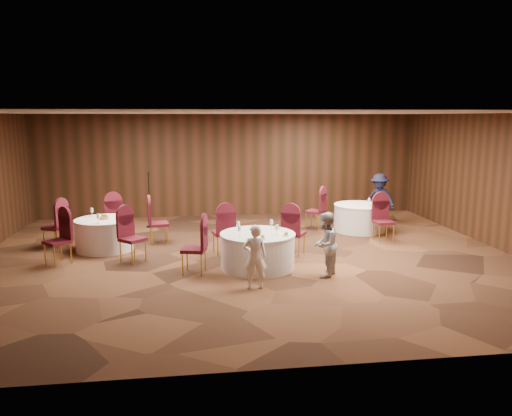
{
  "coord_description": "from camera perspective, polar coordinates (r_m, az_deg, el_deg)",
  "views": [
    {
      "loc": [
        -1.27,
        -10.7,
        3.12
      ],
      "look_at": [
        0.2,
        0.2,
        1.1
      ],
      "focal_mm": 35.0,
      "sensor_mm": 36.0,
      "label": 1
    }
  ],
  "objects": [
    {
      "name": "woman_b",
      "position": [
        9.9,
        7.9,
        -4.17
      ],
      "size": [
        0.75,
        0.79,
        1.29
      ],
      "primitive_type": "imported",
      "rotation": [
        0.0,
        0.0,
        4.14
      ],
      "color": "#AAA9AE",
      "rests_on": "ground"
    },
    {
      "name": "table_left",
      "position": [
        12.37,
        -16.86,
        -2.87
      ],
      "size": [
        1.38,
        1.38,
        0.74
      ],
      "color": "silver",
      "rests_on": "ground"
    },
    {
      "name": "chairs_right",
      "position": [
        13.55,
        10.43,
        -0.91
      ],
      "size": [
        2.01,
        2.25,
        1.0
      ],
      "color": "#410D19",
      "rests_on": "ground"
    },
    {
      "name": "table_right",
      "position": [
        14.06,
        11.77,
        -1.07
      ],
      "size": [
        1.42,
        1.42,
        0.74
      ],
      "color": "silver",
      "rests_on": "ground"
    },
    {
      "name": "chairs_main",
      "position": [
        10.98,
        -1.97,
        -3.4
      ],
      "size": [
        2.96,
        1.98,
        1.0
      ],
      "color": "#410D19",
      "rests_on": "ground"
    },
    {
      "name": "tabletop_left",
      "position": [
        12.28,
        -16.96,
        -0.85
      ],
      "size": [
        0.81,
        0.87,
        0.22
      ],
      "color": "silver",
      "rests_on": "table_left"
    },
    {
      "name": "room_shell",
      "position": [
        10.84,
        -0.91,
        4.29
      ],
      "size": [
        12.0,
        12.0,
        12.0
      ],
      "color": "silver",
      "rests_on": "ground"
    },
    {
      "name": "man_c",
      "position": [
        15.03,
        13.91,
        1.01
      ],
      "size": [
        1.07,
        1.08,
        1.49
      ],
      "primitive_type": "imported",
      "rotation": [
        0.0,
        0.0,
        5.48
      ],
      "color": "black",
      "rests_on": "ground"
    },
    {
      "name": "mic_stand",
      "position": [
        14.56,
        -12.05,
        -0.36
      ],
      "size": [
        0.24,
        0.24,
        1.57
      ],
      "color": "black",
      "rests_on": "ground"
    },
    {
      "name": "tabletop_right",
      "position": [
        13.81,
        12.81,
        0.89
      ],
      "size": [
        0.08,
        0.08,
        0.22
      ],
      "color": "silver",
      "rests_on": "table_right"
    },
    {
      "name": "ground",
      "position": [
        11.22,
        -0.88,
        -5.74
      ],
      "size": [
        12.0,
        12.0,
        0.0
      ],
      "primitive_type": "plane",
      "color": "black",
      "rests_on": "ground"
    },
    {
      "name": "chairs_left",
      "position": [
        12.34,
        -16.94,
        -2.31
      ],
      "size": [
        3.1,
        3.07,
        1.0
      ],
      "color": "#410D19",
      "rests_on": "ground"
    },
    {
      "name": "table_main",
      "position": [
        10.42,
        0.19,
        -4.86
      ],
      "size": [
        1.57,
        1.57,
        0.74
      ],
      "color": "silver",
      "rests_on": "ground"
    },
    {
      "name": "woman_a",
      "position": [
        9.14,
        -0.13,
        -5.59
      ],
      "size": [
        0.45,
        0.31,
        1.2
      ],
      "primitive_type": "imported",
      "rotation": [
        0.0,
        0.0,
        3.09
      ],
      "color": "white",
      "rests_on": "ground"
    },
    {
      "name": "tabletop_main",
      "position": [
        10.23,
        0.99,
        -2.45
      ],
      "size": [
        1.06,
        1.05,
        0.22
      ],
      "color": "silver",
      "rests_on": "table_main"
    }
  ]
}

